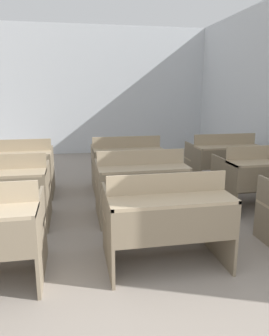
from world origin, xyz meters
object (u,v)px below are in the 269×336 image
Objects in this scene: bench_second_center at (141,183)px; bench_third_right at (223,158)px; bench_second_left at (0,189)px; bench_second_right at (261,176)px; bench_third_center at (127,162)px; bench_front_center at (166,217)px; bench_third_left at (16,167)px.

bench_third_right is at bearing 35.75° from bench_second_center.
bench_second_left is 1.69m from bench_second_center.
bench_second_center and bench_third_right have the same top height.
bench_second_right and bench_third_center have the same top height.
bench_second_center is (0.01, 1.17, 0.00)m from bench_front_center.
bench_front_center and bench_second_right have the same top height.
bench_third_center is at bearing 35.01° from bench_second_left.
bench_third_left is (-1.69, 2.39, 0.00)m from bench_front_center.
bench_second_left is 1.00× the size of bench_second_right.
bench_third_left is at bearing 125.15° from bench_front_center.
bench_second_right is 1.00× the size of bench_third_left.
bench_second_center is 1.24m from bench_third_center.
bench_front_center is 2.41m from bench_third_center.
bench_second_right is (1.69, 0.02, 0.00)m from bench_second_center.
bench_third_right is at bearing 89.12° from bench_second_right.
bench_front_center is 2.07m from bench_second_left.
bench_front_center is 2.93m from bench_third_left.
bench_second_left is (-1.68, 1.21, 0.00)m from bench_front_center.
bench_second_center is 1.00× the size of bench_second_right.
bench_second_left is 1.00× the size of bench_third_left.
bench_third_left and bench_third_right have the same top height.
bench_third_left is 1.00× the size of bench_third_right.
bench_front_center and bench_second_center have the same top height.
bench_second_left is at bearing -89.52° from bench_third_left.
bench_front_center is 1.00× the size of bench_second_center.
bench_second_center and bench_second_right have the same top height.
bench_third_center is at bearing 89.18° from bench_front_center.
bench_second_center and bench_third_center have the same top height.
bench_second_left and bench_third_right have the same top height.
bench_third_center is at bearing 88.85° from bench_second_center.
bench_front_center and bench_third_center have the same top height.
bench_third_center is 1.68m from bench_third_right.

